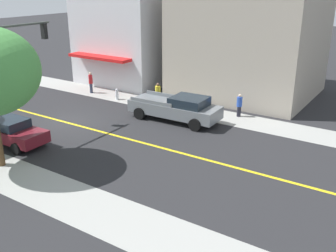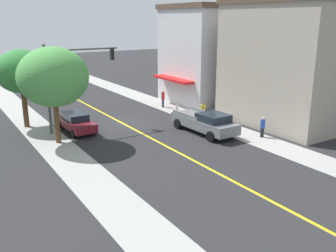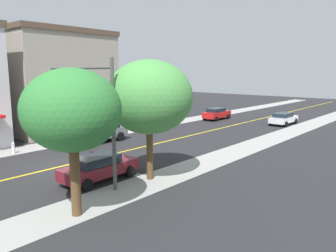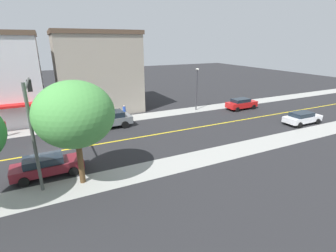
% 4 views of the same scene
% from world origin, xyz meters
% --- Properties ---
extents(ground_plane, '(140.00, 140.00, 0.00)m').
position_xyz_m(ground_plane, '(0.00, 0.00, 0.00)').
color(ground_plane, '#262628').
extents(sidewalk_left, '(2.67, 126.00, 0.01)m').
position_xyz_m(sidewalk_left, '(-6.63, 0.00, 0.00)').
color(sidewalk_left, '#9E9E99').
rests_on(sidewalk_left, ground).
extents(road_centerline_stripe, '(0.20, 126.00, 0.00)m').
position_xyz_m(road_centerline_stripe, '(0.00, 0.00, 0.00)').
color(road_centerline_stripe, yellow).
rests_on(road_centerline_stripe, ground).
extents(brick_apartment_block, '(12.00, 8.15, 10.12)m').
position_xyz_m(brick_apartment_block, '(-13.23, -3.57, 5.07)').
color(brick_apartment_block, silver).
rests_on(brick_apartment_block, ground).
extents(pale_office_building, '(9.90, 10.56, 10.35)m').
position_xyz_m(pale_office_building, '(-13.24, 7.09, 5.19)').
color(pale_office_building, '#A39989').
rests_on(pale_office_building, ground).
extents(fire_hydrant, '(0.44, 0.24, 0.87)m').
position_xyz_m(fire_hydrant, '(-5.87, -0.57, 0.43)').
color(fire_hydrant, silver).
rests_on(fire_hydrant, ground).
extents(parking_meter, '(0.12, 0.18, 1.29)m').
position_xyz_m(parking_meter, '(-6.02, 6.69, 0.86)').
color(parking_meter, '#4C4C51').
rests_on(parking_meter, ground).
extents(maroon_sedan_right_curb, '(2.05, 4.74, 1.48)m').
position_xyz_m(maroon_sedan_right_curb, '(4.15, -0.03, 0.78)').
color(maroon_sedan_right_curb, maroon).
rests_on(maroon_sedan_right_curb, ground).
extents(grey_pickup_truck, '(2.50, 6.20, 1.75)m').
position_xyz_m(grey_pickup_truck, '(-4.26, 5.92, 0.90)').
color(grey_pickup_truck, slate).
rests_on(grey_pickup_truck, ground).
extents(pedestrian_yellow_shirt, '(0.40, 0.40, 1.78)m').
position_xyz_m(pedestrian_yellow_shirt, '(-6.11, 3.13, 0.93)').
color(pedestrian_yellow_shirt, brown).
rests_on(pedestrian_yellow_shirt, ground).
extents(pedestrian_blue_shirt, '(0.37, 0.37, 1.57)m').
position_xyz_m(pedestrian_blue_shirt, '(-7.32, 9.01, 0.82)').
color(pedestrian_blue_shirt, black).
rests_on(pedestrian_blue_shirt, ground).
extents(pedestrian_red_shirt, '(0.32, 0.32, 1.73)m').
position_xyz_m(pedestrian_red_shirt, '(-6.17, -3.59, 0.93)').
color(pedestrian_red_shirt, '#33384C').
rests_on(pedestrian_red_shirt, ground).
extents(small_dog, '(0.72, 0.47, 0.54)m').
position_xyz_m(small_dog, '(-6.31, 2.44, 0.36)').
color(small_dog, '#C6B28C').
rests_on(small_dog, ground).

